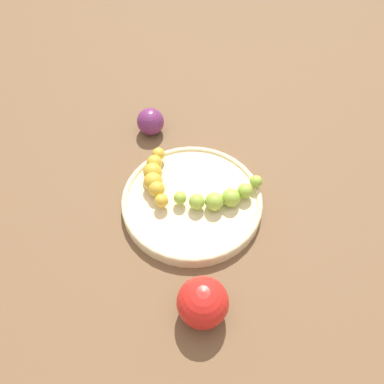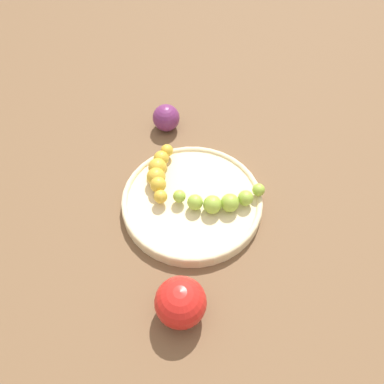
% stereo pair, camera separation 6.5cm
% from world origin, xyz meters
% --- Properties ---
extents(ground_plane, '(2.40, 2.40, 0.00)m').
position_xyz_m(ground_plane, '(0.00, 0.00, 0.00)').
color(ground_plane, brown).
extents(fruit_bowl, '(0.24, 0.24, 0.02)m').
position_xyz_m(fruit_bowl, '(0.00, 0.00, 0.01)').
color(fruit_bowl, beige).
rests_on(fruit_bowl, ground_plane).
extents(banana_green, '(0.14, 0.08, 0.03)m').
position_xyz_m(banana_green, '(0.05, -0.00, 0.03)').
color(banana_green, '#8CAD38').
rests_on(banana_green, fruit_bowl).
extents(banana_spotted, '(0.05, 0.12, 0.03)m').
position_xyz_m(banana_spotted, '(-0.07, 0.03, 0.04)').
color(banana_spotted, gold).
rests_on(banana_spotted, fruit_bowl).
extents(plum_purple, '(0.05, 0.05, 0.05)m').
position_xyz_m(plum_purple, '(-0.10, 0.16, 0.03)').
color(plum_purple, '#662659').
rests_on(plum_purple, ground_plane).
extents(apple_red, '(0.07, 0.07, 0.07)m').
position_xyz_m(apple_red, '(0.04, -0.18, 0.04)').
color(apple_red, red).
rests_on(apple_red, ground_plane).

